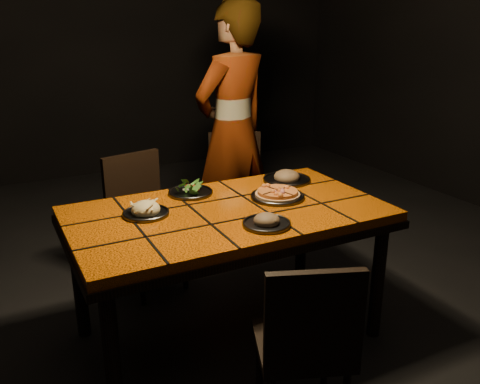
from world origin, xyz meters
name	(u,v)px	position (x,y,z in m)	size (l,w,h in m)	color
room_shell	(226,59)	(0.00, 0.00, 1.50)	(6.04, 7.04, 3.08)	black
dining_table	(228,223)	(0.00, 0.00, 0.67)	(1.62, 0.92, 0.75)	#DF6107
chair_near	(307,341)	(-0.04, -0.80, 0.47)	(0.48, 0.48, 0.83)	black
chair_far_left	(141,213)	(-0.24, 0.79, 0.50)	(0.47, 0.47, 0.87)	black
chair_far_right	(236,183)	(0.58, 1.07, 0.50)	(0.51, 0.51, 0.87)	black
diner	(233,131)	(0.54, 1.02, 0.91)	(0.66, 0.44, 1.82)	brown
plate_pizza	(277,195)	(0.32, 0.03, 0.77)	(0.30, 0.30, 0.04)	#3B3C41
plate_pasta	(146,211)	(-0.40, 0.11, 0.77)	(0.23, 0.23, 0.08)	#3B3C41
plate_salad	(190,190)	(-0.08, 0.31, 0.78)	(0.25, 0.25, 0.07)	#3B3C41
plate_mushroom_a	(267,221)	(0.07, -0.28, 0.77)	(0.23, 0.23, 0.08)	#3B3C41
plate_mushroom_b	(287,177)	(0.53, 0.27, 0.77)	(0.29, 0.29, 0.09)	#3B3C41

